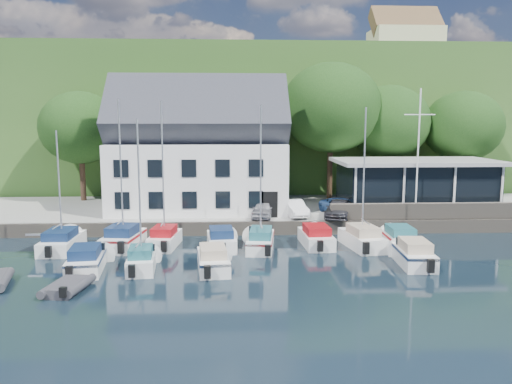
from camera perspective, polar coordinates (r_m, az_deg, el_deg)
ground at (r=26.41m, az=6.86°, el=-10.24°), size 180.00×180.00×0.00m
quay at (r=43.13m, az=2.99°, el=-2.29°), size 60.00×13.00×1.00m
quay_face at (r=36.79m, az=4.01°, el=-4.12°), size 60.00×0.30×1.00m
hillside at (r=86.80m, az=0.04°, el=7.94°), size 160.00×75.00×16.00m
field_patch at (r=95.82m, az=4.71°, el=12.81°), size 50.00×30.00×0.30m
farmhouse at (r=81.94m, az=16.63°, el=16.08°), size 10.40×7.00×8.20m
harbor_building at (r=41.39m, az=-6.53°, el=4.00°), size 14.40×8.20×8.70m
club_pavilion at (r=43.80m, az=17.69°, el=0.87°), size 13.20×7.20×4.10m
seawall at (r=40.18m, az=21.22°, el=-2.02°), size 18.00×0.50×1.20m
gangway at (r=36.78m, az=-22.17°, el=-5.52°), size 1.20×6.00×1.40m
car_silver at (r=38.06m, az=0.84°, el=-1.95°), size 2.25×3.95×1.27m
car_white at (r=38.62m, az=4.39°, el=-1.83°), size 2.03×4.00×1.26m
car_dgrey at (r=38.70m, az=9.35°, el=-1.90°), size 2.99×4.64×1.25m
car_blue at (r=39.73m, az=9.74°, el=-1.58°), size 2.58×4.23×1.35m
flagpole at (r=39.65m, az=18.02°, el=4.20°), size 2.33×0.20×9.70m
tree_0 at (r=48.45m, az=-19.35°, el=4.94°), size 7.30×7.30×9.98m
tree_1 at (r=47.84m, az=-12.10°, el=6.15°), size 8.47×8.47×11.58m
tree_2 at (r=47.38m, az=-1.60°, el=6.12°), size 8.25×8.25×11.27m
tree_3 at (r=47.29m, az=8.52°, el=6.87°), size 9.27×9.27×12.66m
tree_4 at (r=49.56m, az=14.84°, el=5.60°), size 7.81×7.81×10.68m
tree_5 at (r=51.65m, az=22.49°, el=5.04°), size 7.41×7.41×10.12m
boat_r1_0 at (r=34.10m, az=-21.59°, el=0.82°), size 2.14×6.40×8.59m
boat_r1_1 at (r=33.33m, az=-15.16°, el=1.74°), size 2.89×5.93×9.50m
boat_r1_2 at (r=33.09m, az=-10.56°, el=1.10°), size 2.33×5.47×8.65m
boat_r1_3 at (r=32.80m, az=-3.98°, el=-5.26°), size 2.37×5.44×1.43m
boat_r1_4 at (r=32.05m, az=0.54°, el=0.86°), size 2.51×6.53×8.48m
boat_r1_5 at (r=33.80m, az=6.86°, el=-4.90°), size 2.24×6.00×1.41m
boat_r1_6 at (r=33.04m, az=12.22°, el=1.66°), size 2.86×6.38×9.35m
boat_r1_7 at (r=34.46m, az=16.02°, el=-4.89°), size 2.13×5.96×1.44m
boat_r2_0 at (r=29.65m, az=-18.80°, el=-7.13°), size 2.61×5.98×1.42m
boat_r2_1 at (r=28.17m, az=-13.17°, el=-0.48°), size 2.06×5.14×8.37m
boat_r2_2 at (r=28.35m, az=-4.92°, el=-7.45°), size 2.38×5.90×1.39m
boat_r2_4 at (r=30.57m, az=17.53°, el=-6.54°), size 2.26×5.94×1.51m
dinghy_1 at (r=26.48m, az=-20.72°, el=-9.91°), size 2.17×3.12×0.67m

